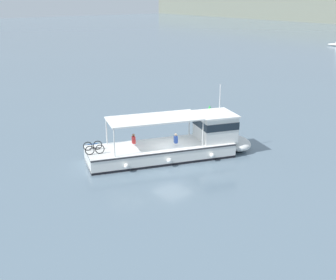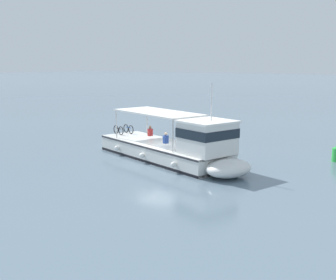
# 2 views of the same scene
# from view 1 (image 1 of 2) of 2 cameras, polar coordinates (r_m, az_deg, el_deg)

# --- Properties ---
(ground_plane) EXTENTS (400.00, 400.00, 0.00)m
(ground_plane) POSITION_cam_1_polar(r_m,az_deg,el_deg) (31.68, 0.57, -2.77)
(ground_plane) COLOR slate
(ferry_main) EXTENTS (6.85, 13.04, 5.32)m
(ferry_main) POSITION_cam_1_polar(r_m,az_deg,el_deg) (32.24, 1.72, -0.46)
(ferry_main) COLOR white
(ferry_main) RESTS_ON ground
(channel_buoy) EXTENTS (0.70, 0.70, 1.40)m
(channel_buoy) POSITION_cam_1_polar(r_m,az_deg,el_deg) (42.27, 5.52, 3.54)
(channel_buoy) COLOR green
(channel_buoy) RESTS_ON ground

